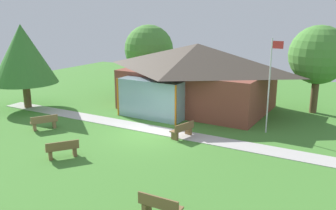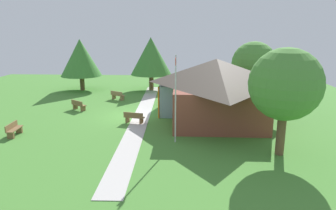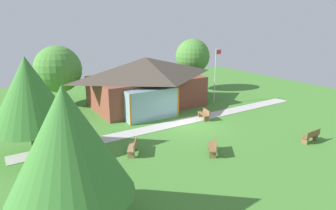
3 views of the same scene
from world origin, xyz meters
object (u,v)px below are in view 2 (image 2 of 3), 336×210
(bench_mid_left, at_px, (118,96))
(bench_rear_near_path, at_px, (134,118))
(tree_behind_pavilion_right, at_px, (285,85))
(flagpole, at_px, (176,95))
(tree_behind_pavilion_left, at_px, (254,64))
(pavilion, at_px, (214,87))
(bench_front_center, at_px, (78,105))
(bench_front_right, at_px, (14,130))
(tree_lawn_corner, at_px, (81,58))
(tree_west_hedge, at_px, (151,56))

(bench_mid_left, relative_size, bench_rear_near_path, 0.96)
(bench_mid_left, xyz_separation_m, tree_behind_pavilion_right, (12.84, 11.67, 3.47))
(flagpole, height_order, tree_behind_pavilion_left, tree_behind_pavilion_left)
(pavilion, relative_size, bench_rear_near_path, 6.78)
(bench_mid_left, bearing_deg, tree_behind_pavilion_left, 37.84)
(bench_rear_near_path, height_order, bench_front_center, same)
(bench_front_right, bearing_deg, bench_front_center, 160.87)
(bench_rear_near_path, relative_size, tree_behind_pavilion_left, 0.28)
(pavilion, relative_size, flagpole, 2.01)
(bench_mid_left, xyz_separation_m, tree_behind_pavilion_left, (-1.37, 13.17, 2.99))
(bench_front_right, xyz_separation_m, tree_behind_pavilion_left, (-12.01, 17.66, 2.99))
(bench_mid_left, distance_m, bench_front_center, 4.76)
(tree_behind_pavilion_right, xyz_separation_m, tree_lawn_corner, (-17.42, -16.61, -0.26))
(bench_front_right, xyz_separation_m, bench_rear_near_path, (-3.06, 7.30, 0.00))
(flagpole, distance_m, tree_west_hedge, 16.50)
(bench_front_right, bearing_deg, tree_behind_pavilion_right, 80.10)
(bench_mid_left, bearing_deg, bench_front_right, -81.01)
(bench_mid_left, height_order, tree_lawn_corner, tree_lawn_corner)
(tree_lawn_corner, bearing_deg, tree_west_hedge, 92.32)
(bench_rear_near_path, height_order, tree_behind_pavilion_right, tree_behind_pavilion_right)
(tree_lawn_corner, bearing_deg, tree_behind_pavilion_left, 79.94)
(flagpole, bearing_deg, tree_west_hedge, -169.11)
(bench_rear_near_path, relative_size, bench_front_center, 1.06)
(bench_front_center, relative_size, tree_lawn_corner, 0.26)
(bench_mid_left, distance_m, tree_behind_pavilion_left, 13.57)
(bench_front_right, distance_m, tree_behind_pavilion_right, 16.68)
(bench_mid_left, relative_size, bench_front_center, 1.03)
(bench_front_right, bearing_deg, tree_behind_pavilion_left, 122.07)
(tree_west_hedge, height_order, tree_behind_pavilion_left, tree_west_hedge)
(tree_behind_pavilion_left, height_order, tree_lawn_corner, tree_lawn_corner)
(bench_front_right, bearing_deg, bench_rear_near_path, 110.63)
(pavilion, xyz_separation_m, tree_west_hedge, (-10.31, -5.91, 1.44))
(tree_behind_pavilion_right, bearing_deg, tree_lawn_corner, -136.37)
(bench_front_right, xyz_separation_m, tree_lawn_corner, (-15.22, -0.44, 3.21))
(tree_west_hedge, xyz_separation_m, tree_lawn_corner, (0.31, -7.73, -0.17))
(flagpole, distance_m, bench_rear_near_path, 5.46)
(pavilion, distance_m, flagpole, 6.53)
(tree_west_hedge, relative_size, tree_lawn_corner, 1.03)
(pavilion, bearing_deg, tree_west_hedge, -150.19)
(flagpole, xyz_separation_m, tree_behind_pavilion_right, (1.55, 5.76, 0.95))
(bench_front_right, height_order, tree_behind_pavilion_right, tree_behind_pavilion_right)
(flagpole, xyz_separation_m, tree_behind_pavilion_left, (-12.66, 7.26, 0.47))
(bench_mid_left, xyz_separation_m, tree_west_hedge, (-4.90, 2.80, 3.38))
(flagpole, xyz_separation_m, bench_front_right, (-0.65, -10.40, -2.52))
(flagpole, distance_m, tree_lawn_corner, 19.23)
(bench_rear_near_path, distance_m, tree_behind_pavilion_left, 14.01)
(tree_lawn_corner, bearing_deg, bench_rear_near_path, 32.48)
(tree_west_hedge, height_order, tree_behind_pavilion_right, tree_west_hedge)
(bench_mid_left, bearing_deg, tree_lawn_corner, 168.97)
(pavilion, bearing_deg, flagpole, -25.45)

